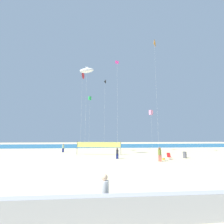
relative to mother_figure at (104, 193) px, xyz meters
The scene contains 19 objects.
ground_plane 10.08m from the mother_figure, 77.94° to the left, with size 120.00×120.00×0.00m, color beige.
ocean_band 45.27m from the mother_figure, 87.34° to the left, with size 120.00×20.00×0.01m, color #1E6B99.
boardwalk_ledge 2.25m from the mother_figure, 19.19° to the right, with size 28.00×0.44×1.05m, color #A8A8AD.
mother_figure is the anchor object (origin of this frame).
toddler_figure 0.75m from the mother_figure, ahead, with size 0.19×0.19×0.85m.
beachgoer_sage_shirt 26.67m from the mother_figure, 106.26° to the left, with size 0.39×0.39×1.71m.
beachgoer_charcoal_shirt 16.09m from the mother_figure, 81.48° to the left, with size 0.36×0.36×1.56m.
beachgoer_olive_shirt 15.28m from the mother_figure, 59.88° to the left, with size 0.42×0.42×1.82m.
folding_beach_chair 17.80m from the mother_figure, 57.03° to the left, with size 0.52×0.65×0.89m.
trash_barrel 20.18m from the mother_figure, 51.66° to the left, with size 0.52×0.52×0.94m, color #595960.
volleyball_net 20.82m from the mother_figure, 90.86° to the left, with size 7.71×1.17×2.40m.
beach_handbag 16.84m from the mother_figure, 58.99° to the left, with size 0.32×0.16×0.25m, color gold.
kite_white_inflatable 24.15m from the mother_figure, 97.64° to the left, with size 2.60×0.95×15.52m.
kite_pink_box 30.34m from the mother_figure, 67.10° to the left, with size 0.85×0.85×9.03m.
kite_red_delta 28.86m from the mother_figure, 99.15° to the left, with size 0.71×1.64×16.67m.
kite_orange_delta 31.12m from the mother_figure, 63.24° to the left, with size 0.96×1.36×22.28m.
kite_green_box 31.34m from the mother_figure, 95.06° to the left, with size 0.71×0.71×12.48m.
kite_black_delta 31.70m from the mother_figure, 88.14° to the left, with size 0.53×0.99×16.33m.
kite_magenta_diamond 25.11m from the mother_figure, 81.62° to the left, with size 0.90×0.90×16.89m.
Camera 1 is at (-2.35, -17.00, 3.36)m, focal length 25.03 mm.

